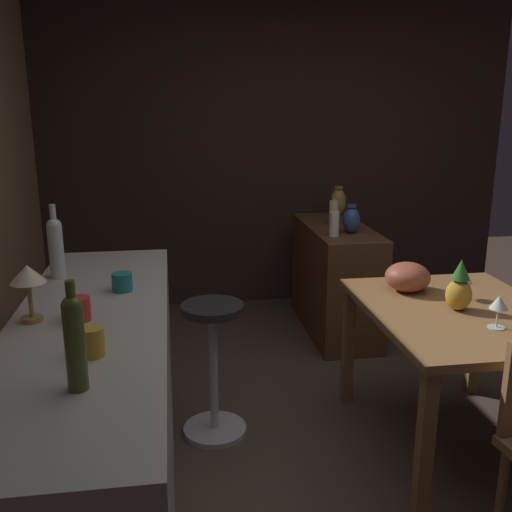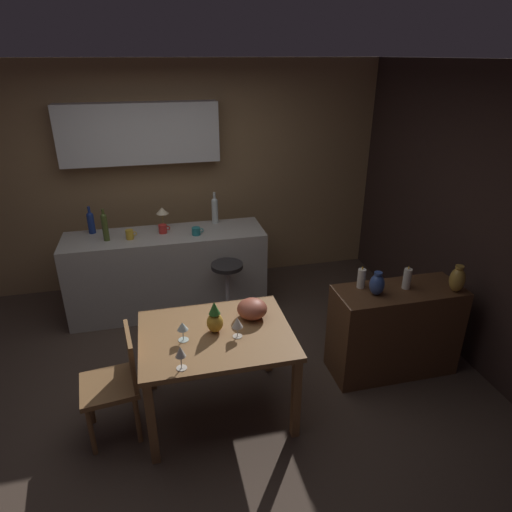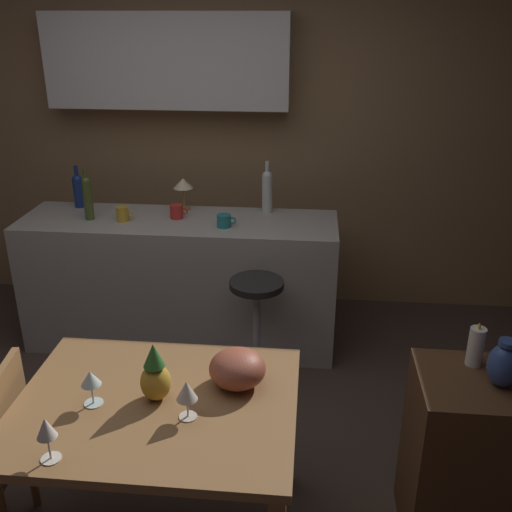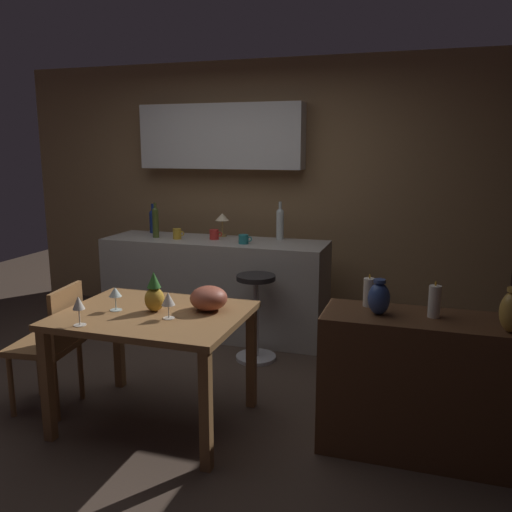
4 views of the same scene
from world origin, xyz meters
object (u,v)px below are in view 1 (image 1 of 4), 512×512
object	(u,v)px
pineapple_centerpiece	(459,289)
wine_glass_left	(499,304)
cup_teal	(122,282)
cup_red	(79,309)
wine_bottle_clear	(56,245)
dining_table	(460,328)
wine_bottle_olive	(75,339)
wine_glass_center	(464,277)
counter_lamp	(28,279)
pillar_candle_tall	(334,224)
cup_mustard	(93,342)
vase_ceramic_blue	(351,220)
bar_stool	(214,366)
vase_brass	(338,201)
sideboard_cabinet	(335,279)
pillar_candle_short	(334,213)
fruit_bowl	(408,277)

from	to	relation	value
pineapple_centerpiece	wine_glass_left	bearing A→B (deg)	-166.13
wine_glass_left	cup_teal	distance (m)	1.66
wine_glass_left	cup_red	distance (m)	1.78
wine_bottle_clear	cup_teal	size ratio (longest dim) A/B	2.84
dining_table	wine_bottle_olive	size ratio (longest dim) A/B	3.40
wine_glass_center	wine_bottle_clear	distance (m)	2.01
wine_glass_left	counter_lamp	bearing A→B (deg)	91.15
cup_red	pillar_candle_tall	bearing A→B (deg)	-42.81
dining_table	cup_mustard	world-z (taller)	cup_mustard
wine_glass_center	cup_red	distance (m)	1.87
pineapple_centerpiece	counter_lamp	world-z (taller)	counter_lamp
dining_table	vase_ceramic_blue	xyz separation A→B (m)	(1.36, 0.13, 0.27)
wine_glass_center	pineapple_centerpiece	size ratio (longest dim) A/B	0.64
vase_ceramic_blue	pineapple_centerpiece	bearing A→B (deg)	-175.53
bar_stool	cup_mustard	bearing A→B (deg)	153.54
wine_glass_center	pillar_candle_tall	distance (m)	1.19
pineapple_centerpiece	counter_lamp	xyz separation A→B (m)	(-0.28, 1.89, 0.22)
wine_glass_left	pineapple_centerpiece	xyz separation A→B (m)	(0.24, 0.06, -0.01)
wine_bottle_olive	vase_brass	xyz separation A→B (m)	(2.89, -1.63, -0.13)
wine_glass_left	wine_bottle_clear	distance (m)	2.04
sideboard_cabinet	pillar_candle_short	size ratio (longest dim) A/B	5.34
pineapple_centerpiece	cup_red	distance (m)	1.74
fruit_bowl	vase_ceramic_blue	size ratio (longest dim) A/B	1.16
wine_glass_center	pineapple_centerpiece	xyz separation A→B (m)	(-0.15, 0.10, -0.01)
fruit_bowl	counter_lamp	size ratio (longest dim) A/B	1.06
fruit_bowl	cup_mustard	world-z (taller)	cup_mustard
cup_teal	cup_mustard	size ratio (longest dim) A/B	1.10
wine_bottle_clear	cup_red	xyz separation A→B (m)	(-0.59, -0.18, -0.11)
pineapple_centerpiece	fruit_bowl	distance (m)	0.34
pineapple_centerpiece	wine_bottle_olive	xyz separation A→B (m)	(-0.86, 1.64, 0.21)
pillar_candle_tall	vase_ceramic_blue	xyz separation A→B (m)	(0.07, -0.14, 0.01)
pineapple_centerpiece	counter_lamp	size ratio (longest dim) A/B	1.13
bar_stool	wine_glass_center	size ratio (longest dim) A/B	4.48
cup_teal	pillar_candle_tall	world-z (taller)	pillar_candle_tall
vase_ceramic_blue	vase_brass	bearing A→B (deg)	-8.74
wine_glass_center	vase_ceramic_blue	bearing A→B (deg)	9.89
wine_glass_left	cup_mustard	distance (m)	1.73
wine_bottle_clear	sideboard_cabinet	bearing A→B (deg)	-53.46
wine_bottle_olive	cup_teal	world-z (taller)	wine_bottle_olive
bar_stool	pillar_candle_short	xyz separation A→B (m)	(1.36, -1.02, 0.52)
bar_stool	wine_bottle_olive	distance (m)	1.42
wine_bottle_olive	counter_lamp	world-z (taller)	wine_bottle_olive
wine_glass_center	wine_bottle_olive	size ratio (longest dim) A/B	0.49
wine_glass_center	pillar_candle_tall	world-z (taller)	pillar_candle_tall
fruit_bowl	wine_bottle_clear	distance (m)	1.79
wine_bottle_clear	pillar_candle_short	world-z (taller)	wine_bottle_clear
vase_ceramic_blue	bar_stool	bearing A→B (deg)	135.23
fruit_bowl	wine_bottle_clear	xyz separation A→B (m)	(-0.02, 1.77, 0.24)
wine_bottle_clear	pillar_candle_tall	world-z (taller)	wine_bottle_clear
pillar_candle_tall	wine_bottle_olive	bearing A→B (deg)	147.13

